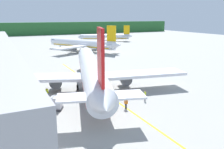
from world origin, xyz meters
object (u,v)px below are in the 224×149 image
Objects in this scene: airliner_far_taxiway at (106,37)px; crew_loader_right at (47,92)px; crew_marshaller at (145,95)px; cargo_container_near at (56,103)px; airliner_mid_apron at (82,44)px; airliner_foreground at (91,71)px; crew_loader_left at (126,103)px.

crew_loader_right is at bearing -120.29° from airliner_far_taxiway.
crew_loader_right reaches higher than crew_marshaller.
cargo_container_near is 5.80m from crew_loader_right.
crew_marshaller is 16.02m from crew_loader_right.
crew_loader_right is at bearing 149.33° from crew_marshaller.
crew_loader_right is at bearing -114.92° from airliner_mid_apron.
airliner_far_taxiway is 16.74× the size of crew_marshaller.
airliner_mid_apron is 13.87× the size of cargo_container_near.
cargo_container_near is 13.85m from crew_marshaller.
crew_loader_left is at bearing -85.71° from airliner_foreground.
airliner_mid_apron is at bearing -128.24° from airliner_far_taxiway.
airliner_far_taxiway is 95.43m from crew_loader_left.
airliner_foreground is at bearing 94.29° from crew_loader_left.
airliner_foreground reaches higher than cargo_container_near.
airliner_mid_apron is 58.23m from crew_marshaller.
airliner_foreground is 24.04× the size of crew_loader_right.
crew_marshaller is (13.64, -2.37, 0.03)m from cargo_container_near.
cargo_container_near reaches higher than crew_loader_right.
airliner_mid_apron is at bearing 73.10° from airliner_foreground.
airliner_mid_apron is 59.67m from cargo_container_near.
airliner_mid_apron is (14.47, 47.64, -0.55)m from airliner_foreground.
airliner_mid_apron reaches higher than airliner_far_taxiway.
crew_loader_right reaches higher than crew_loader_left.
airliner_far_taxiway is (37.26, 76.56, -1.00)m from airliner_foreground.
airliner_far_taxiway is 17.12× the size of crew_loader_left.
cargo_container_near reaches higher than crew_marshaller.
airliner_foreground is 11.44m from cargo_container_near.
airliner_far_taxiway is 95.61m from cargo_container_near.
airliner_far_taxiway is 90.62m from crew_loader_right.
airliner_foreground reaches higher than airliner_mid_apron.
cargo_container_near is at bearing -88.69° from crew_loader_right.
airliner_far_taxiway is 92.13m from crew_marshaller.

